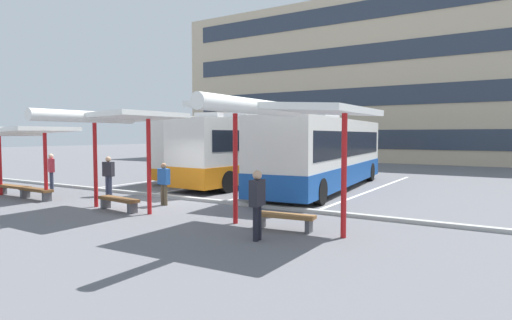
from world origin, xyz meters
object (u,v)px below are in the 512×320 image
at_px(coach_bus_0, 229,147).
at_px(bench_3, 285,218).
at_px(coach_bus_2, 326,154).
at_px(waiting_passenger_3, 51,169).
at_px(waiting_shelter_1, 113,120).
at_px(waiting_shelter_2, 281,111).
at_px(bench_1, 36,191).
at_px(waiting_passenger_2, 257,200).
at_px(coach_bus_1, 265,151).
at_px(waiting_shelter_0, 14,133).
at_px(waiting_passenger_1, 108,173).
at_px(bench_2, 119,201).
at_px(waiting_passenger_0, 164,181).
at_px(bench_0, 13,188).

bearing_deg(coach_bus_0, bench_3, -48.80).
height_order(coach_bus_2, waiting_passenger_3, coach_bus_2).
bearing_deg(waiting_shelter_1, waiting_shelter_2, 2.52).
distance_m(coach_bus_2, bench_1, 12.58).
height_order(coach_bus_2, waiting_shelter_1, coach_bus_2).
distance_m(waiting_shelter_2, waiting_passenger_2, 2.46).
bearing_deg(waiting_passenger_2, waiting_shelter_1, 172.36).
distance_m(coach_bus_0, waiting_passenger_3, 10.23).
height_order(coach_bus_1, waiting_shelter_0, coach_bus_1).
relative_size(bench_3, waiting_passenger_1, 1.03).
bearing_deg(waiting_shelter_0, waiting_passenger_2, -3.13).
distance_m(bench_2, waiting_passenger_3, 7.41).
bearing_deg(bench_2, waiting_shelter_2, 1.19).
distance_m(coach_bus_2, waiting_passenger_1, 9.82).
bearing_deg(bench_1, coach_bus_0, 84.99).
distance_m(waiting_shelter_1, waiting_passenger_1, 4.55).
bearing_deg(coach_bus_0, waiting_shelter_2, -49.40).
xyz_separation_m(coach_bus_0, waiting_shelter_2, (9.95, -11.62, 1.38)).
xyz_separation_m(waiting_shelter_1, waiting_passenger_0, (0.49, 1.81, -2.20)).
xyz_separation_m(coach_bus_2, waiting_passenger_3, (-10.76, -7.06, -0.68)).
bearing_deg(bench_2, bench_3, 3.45).
relative_size(waiting_shelter_0, waiting_passenger_1, 2.77).
distance_m(bench_1, waiting_passenger_2, 11.00).
bearing_deg(coach_bus_1, waiting_passenger_1, -110.08).
bearing_deg(waiting_passenger_3, waiting_passenger_1, 2.14).
distance_m(coach_bus_0, waiting_passenger_0, 10.98).
height_order(waiting_shelter_1, bench_2, waiting_shelter_1).
relative_size(bench_2, waiting_passenger_1, 1.13).
distance_m(bench_2, waiting_passenger_0, 1.82).
bearing_deg(waiting_shelter_0, waiting_passenger_3, 119.45).
xyz_separation_m(coach_bus_0, bench_3, (9.95, -11.37, -1.49)).
height_order(bench_0, bench_3, same).
bearing_deg(bench_2, bench_1, -179.60).
relative_size(bench_0, waiting_passenger_3, 1.14).
bearing_deg(waiting_shelter_2, waiting_passenger_2, -92.43).
relative_size(waiting_shelter_0, bench_0, 2.37).
relative_size(bench_2, waiting_passenger_3, 1.11).
height_order(coach_bus_0, waiting_passenger_1, coach_bus_0).
height_order(bench_3, waiting_passenger_3, waiting_passenger_3).
distance_m(coach_bus_1, coach_bus_2, 4.15).
height_order(bench_2, waiting_passenger_3, waiting_passenger_3).
height_order(coach_bus_1, waiting_passenger_0, coach_bus_1).
bearing_deg(waiting_passenger_3, waiting_passenger_2, -13.04).
relative_size(waiting_shelter_2, waiting_passenger_1, 3.23).
xyz_separation_m(waiting_shelter_1, waiting_shelter_2, (6.17, 0.27, 0.12)).
distance_m(coach_bus_0, coach_bus_1, 3.78).
bearing_deg(waiting_passenger_1, bench_0, -147.14).
distance_m(waiting_shelter_1, waiting_passenger_3, 7.71).
relative_size(waiting_passenger_0, waiting_passenger_3, 0.92).
distance_m(waiting_shelter_2, waiting_passenger_0, 6.33).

